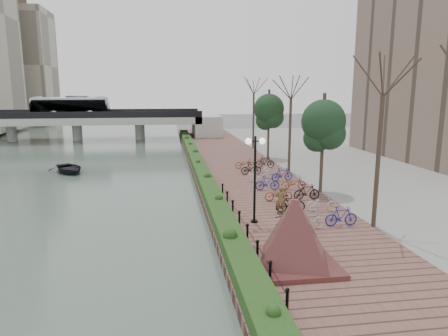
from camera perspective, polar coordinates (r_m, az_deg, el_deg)
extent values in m
plane|color=#59595B|center=(17.35, -0.65, -13.24)|extent=(220.00, 220.00, 0.00)
cube|color=#415147|center=(43.28, -25.47, 0.40)|extent=(30.00, 130.00, 0.02)
cube|color=brown|center=(34.43, 2.10, -0.58)|extent=(8.00, 75.00, 0.50)
cube|color=gray|center=(40.45, 25.01, 0.12)|extent=(24.00, 75.00, 0.50)
cube|color=#153A15|center=(36.35, -3.88, 0.89)|extent=(1.10, 56.00, 0.60)
cylinder|color=black|center=(12.86, 9.00, -18.28)|extent=(0.10, 0.10, 0.70)
cylinder|color=black|center=(14.57, 6.62, -14.56)|extent=(0.10, 0.10, 0.70)
cylinder|color=black|center=(16.34, 4.80, -11.61)|extent=(0.10, 0.10, 0.70)
cylinder|color=black|center=(18.16, 3.36, -9.23)|extent=(0.10, 0.10, 0.70)
cylinder|color=black|center=(20.02, 2.21, -7.29)|extent=(0.10, 0.10, 0.70)
cylinder|color=black|center=(21.90, 1.26, -5.68)|extent=(0.10, 0.10, 0.70)
cylinder|color=black|center=(23.79, 0.47, -4.32)|extent=(0.10, 0.10, 0.70)
cylinder|color=black|center=(25.71, -0.21, -3.17)|extent=(0.10, 0.10, 0.70)
cube|color=#411B1C|center=(16.06, 9.88, -13.15)|extent=(3.17, 3.17, 0.19)
pyramid|color=#411B1C|center=(15.58, 10.04, -8.75)|extent=(4.79, 4.79, 2.43)
cylinder|color=black|center=(20.10, 4.42, -1.73)|extent=(0.12, 0.12, 4.43)
cylinder|color=black|center=(19.76, 4.51, 3.84)|extent=(0.70, 0.06, 0.06)
sphere|color=white|center=(19.69, 3.51, 3.83)|extent=(0.32, 0.32, 0.32)
sphere|color=white|center=(19.84, 5.49, 3.85)|extent=(0.32, 0.32, 0.32)
imported|color=brown|center=(22.09, 8.07, -4.52)|extent=(0.63, 0.50, 1.53)
imported|color=silver|center=(20.01, 11.79, -7.22)|extent=(0.60, 1.71, 0.90)
imported|color=black|center=(22.35, 9.53, -5.09)|extent=(0.47, 1.66, 1.00)
imported|color=maroon|center=(24.76, 7.70, -3.58)|extent=(0.60, 1.72, 0.90)
imported|color=navy|center=(27.18, 6.21, -2.13)|extent=(0.47, 1.66, 1.00)
imported|color=silver|center=(29.66, 4.97, -1.11)|extent=(0.60, 1.71, 0.90)
imported|color=black|center=(32.13, 3.92, -0.07)|extent=(0.47, 1.66, 1.00)
imported|color=maroon|center=(34.65, 3.02, 0.66)|extent=(0.60, 1.72, 0.90)
imported|color=navy|center=(20.67, 16.52, -6.72)|extent=(0.47, 1.66, 1.00)
imported|color=silver|center=(22.96, 13.82, -4.95)|extent=(0.60, 1.71, 0.90)
imported|color=black|center=(25.29, 11.64, -3.28)|extent=(0.47, 1.66, 1.00)
imported|color=maroon|center=(27.69, 9.82, -2.09)|extent=(0.60, 1.71, 0.90)
imported|color=navy|center=(30.10, 8.31, -0.91)|extent=(0.47, 1.66, 1.00)
imported|color=silver|center=(32.56, 7.01, -0.07)|extent=(0.60, 1.71, 0.90)
imported|color=black|center=(35.03, 5.91, 0.81)|extent=(0.47, 1.66, 1.00)
cube|color=#A7A7A2|center=(62.19, -20.34, 6.44)|extent=(36.00, 8.00, 1.00)
cube|color=black|center=(58.33, -21.18, 7.07)|extent=(36.00, 0.15, 0.90)
cube|color=black|center=(65.95, -19.70, 7.52)|extent=(36.00, 0.15, 0.90)
cylinder|color=#A7A7A2|center=(64.80, -28.06, 4.44)|extent=(1.40, 1.40, 2.50)
cylinder|color=#A7A7A2|center=(62.33, -20.23, 4.84)|extent=(1.40, 1.40, 2.50)
cylinder|color=#A7A7A2|center=(61.10, -11.92, 5.16)|extent=(1.40, 1.40, 2.50)
imported|color=white|center=(62.23, -21.05, 8.24)|extent=(2.52, 10.77, 3.00)
imported|color=black|center=(37.75, -21.27, -0.02)|extent=(4.48, 4.90, 0.83)
cube|color=#B4AA96|center=(100.71, -26.82, 12.83)|extent=(12.00, 12.00, 24.00)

